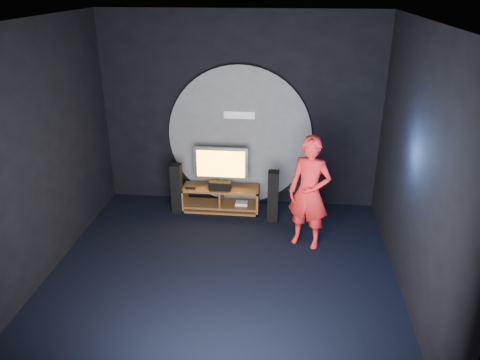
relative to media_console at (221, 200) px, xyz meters
name	(u,v)px	position (x,y,z in m)	size (l,w,h in m)	color
floor	(222,274)	(0.30, -2.05, -0.19)	(5.00, 5.00, 0.00)	black
back_wall	(240,112)	(0.30, 0.45, 1.56)	(5.00, 0.04, 3.50)	black
front_wall	(176,273)	(0.30, -4.55, 1.56)	(5.00, 0.04, 3.50)	black
left_wall	(37,155)	(-2.20, -2.05, 1.56)	(0.04, 5.00, 3.50)	black
right_wall	(417,170)	(2.80, -2.05, 1.56)	(0.04, 5.00, 3.50)	black
ceiling	(217,21)	(0.30, -2.05, 3.31)	(5.00, 5.00, 0.01)	black
wall_disc_panel	(240,137)	(0.30, 0.39, 1.11)	(2.60, 0.11, 2.60)	#515156
media_console	(221,200)	(0.00, 0.00, 0.00)	(1.40, 0.45, 0.45)	brown
tv	(221,165)	(-0.01, 0.07, 0.66)	(0.97, 0.22, 0.74)	#ABACB3
center_speaker	(220,186)	(-0.01, -0.09, 0.33)	(0.40, 0.15, 0.15)	black
remote	(191,188)	(-0.54, -0.12, 0.27)	(0.18, 0.05, 0.02)	black
tower_speaker_left	(177,188)	(-0.79, -0.15, 0.27)	(0.18, 0.21, 0.92)	black
tower_speaker_right	(273,196)	(0.95, -0.30, 0.27)	(0.18, 0.21, 0.92)	black
subwoofer	(310,203)	(1.63, 0.13, -0.04)	(0.28, 0.28, 0.31)	black
player	(309,193)	(1.53, -1.05, 0.71)	(0.66, 0.43, 1.81)	red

